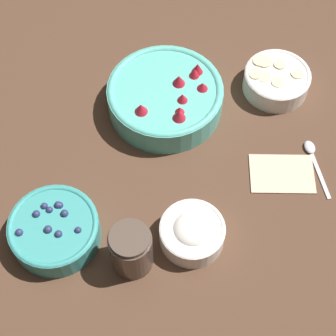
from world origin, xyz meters
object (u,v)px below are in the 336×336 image
bowl_blueberries (54,229)px  jar_chocolate (131,250)px  bowl_bananas (276,79)px  bowl_cream (192,232)px  bowl_strawberries (166,96)px

bowl_blueberries → jar_chocolate: (-0.14, 0.06, 0.02)m
bowl_blueberries → bowl_bananas: (-0.47, -0.33, -0.00)m
jar_chocolate → bowl_cream: bearing=-162.1°
bowl_cream → jar_chocolate: bearing=17.9°
bowl_blueberries → bowl_cream: bearing=175.2°
bowl_bananas → bowl_cream: bearing=58.5°
bowl_strawberries → bowl_bananas: size_ratio=1.71×
bowl_strawberries → bowl_bananas: 0.25m
bowl_strawberries → jar_chocolate: bearing=76.6°
bowl_cream → jar_chocolate: (0.11, 0.04, 0.02)m
bowl_blueberries → bowl_strawberries: bearing=-127.6°
bowl_bananas → jar_chocolate: bearing=49.7°
bowl_blueberries → bowl_cream: same height
bowl_bananas → bowl_cream: (0.22, 0.35, 0.00)m
bowl_cream → bowl_blueberries: bearing=-4.8°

